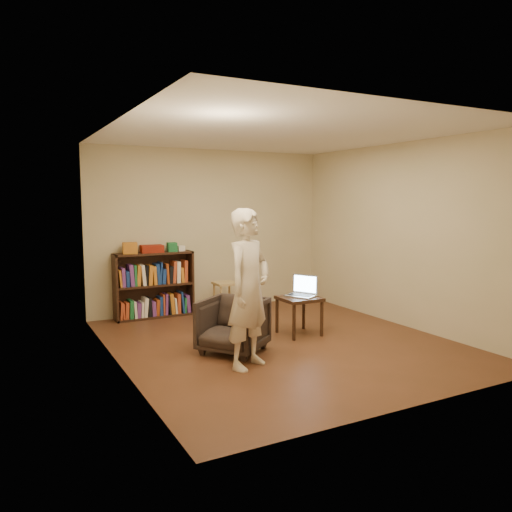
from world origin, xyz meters
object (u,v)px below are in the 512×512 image
bookshelf (154,289)px  stool (225,288)px  side_table (299,303)px  laptop (302,291)px  person (249,289)px  armchair (233,325)px

bookshelf → stool: size_ratio=2.43×
side_table → stool: bearing=102.1°
laptop → person: person is taller
bookshelf → laptop: bearing=-51.0°
stool → person: bearing=-108.8°
armchair → laptop: bearing=67.6°
armchair → person: 0.77m
armchair → laptop: laptop is taller
armchair → side_table: bearing=66.8°
person → side_table: bearing=7.2°
person → laptop: bearing=6.8°
laptop → armchair: bearing=-103.7°
side_table → laptop: bearing=28.5°
side_table → person: bearing=-144.7°
laptop → person: bearing=-84.3°
side_table → laptop: 0.17m
bookshelf → side_table: bearing=-52.9°
armchair → bookshelf: bearing=150.2°
laptop → bookshelf: bearing=-170.3°
side_table → bookshelf: bearing=127.1°
bookshelf → person: size_ratio=0.70×
armchair → person: size_ratio=0.42×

